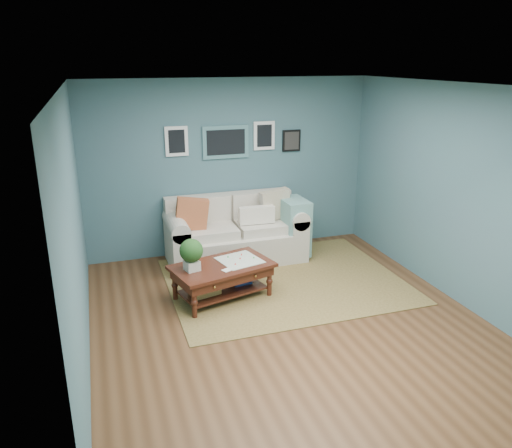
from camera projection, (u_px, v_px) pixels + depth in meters
name	position (u px, v px, depth m)	size (l,w,h in m)	color
room_shell	(288.00, 210.00, 5.57)	(5.00, 5.02, 2.70)	brown
area_rug	(285.00, 281.00, 6.98)	(3.18, 2.54, 0.01)	brown
loveseat	(241.00, 232.00, 7.64)	(2.11, 0.96, 1.08)	beige
coffee_table	(217.00, 271.00, 6.35)	(1.39, 1.02, 0.88)	#371610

